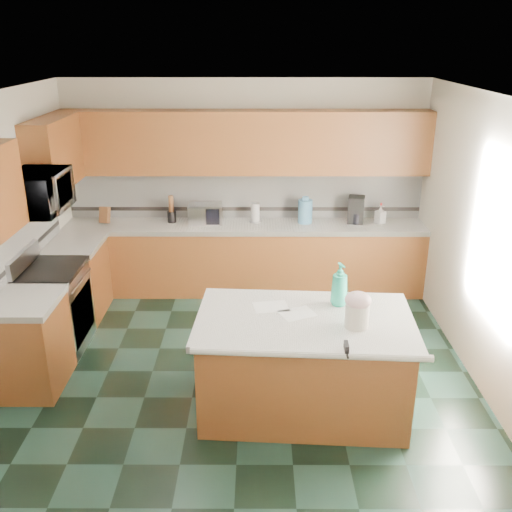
{
  "coord_description": "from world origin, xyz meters",
  "views": [
    {
      "loc": [
        0.17,
        -4.96,
        3.18
      ],
      "look_at": [
        0.15,
        0.35,
        1.12
      ],
      "focal_mm": 40.0,
      "sensor_mm": 36.0,
      "label": 1
    }
  ],
  "objects_px": {
    "island_top": "(305,321)",
    "soap_bottle_island": "(340,284)",
    "treat_jar": "(357,315)",
    "knife_block": "(105,215)",
    "coffee_maker": "(356,210)",
    "island_base": "(303,367)",
    "toaster_oven": "(205,214)"
  },
  "relations": [
    {
      "from": "island_base",
      "to": "soap_bottle_island",
      "type": "distance_m",
      "value": 0.8
    },
    {
      "from": "treat_jar",
      "to": "soap_bottle_island",
      "type": "bearing_deg",
      "value": 100.42
    },
    {
      "from": "soap_bottle_island",
      "to": "toaster_oven",
      "type": "height_order",
      "value": "soap_bottle_island"
    },
    {
      "from": "treat_jar",
      "to": "knife_block",
      "type": "relative_size",
      "value": 1.0
    },
    {
      "from": "island_top",
      "to": "coffee_maker",
      "type": "relative_size",
      "value": 5.47
    },
    {
      "from": "toaster_oven",
      "to": "coffee_maker",
      "type": "relative_size",
      "value": 1.25
    },
    {
      "from": "treat_jar",
      "to": "knife_block",
      "type": "xyz_separation_m",
      "value": [
        -2.79,
        2.8,
        0.0
      ]
    },
    {
      "from": "island_base",
      "to": "coffee_maker",
      "type": "relative_size",
      "value": 5.17
    },
    {
      "from": "soap_bottle_island",
      "to": "coffee_maker",
      "type": "height_order",
      "value": "soap_bottle_island"
    },
    {
      "from": "treat_jar",
      "to": "coffee_maker",
      "type": "relative_size",
      "value": 0.61
    },
    {
      "from": "coffee_maker",
      "to": "island_top",
      "type": "bearing_deg",
      "value": -95.69
    },
    {
      "from": "island_top",
      "to": "toaster_oven",
      "type": "xyz_separation_m",
      "value": [
        -1.08,
        2.65,
        0.15
      ]
    },
    {
      "from": "island_top",
      "to": "treat_jar",
      "type": "distance_m",
      "value": 0.46
    },
    {
      "from": "island_base",
      "to": "toaster_oven",
      "type": "distance_m",
      "value": 2.93
    },
    {
      "from": "island_base",
      "to": "treat_jar",
      "type": "distance_m",
      "value": 0.74
    },
    {
      "from": "island_top",
      "to": "soap_bottle_island",
      "type": "distance_m",
      "value": 0.47
    },
    {
      "from": "toaster_oven",
      "to": "coffee_maker",
      "type": "height_order",
      "value": "coffee_maker"
    },
    {
      "from": "soap_bottle_island",
      "to": "toaster_oven",
      "type": "relative_size",
      "value": 0.93
    },
    {
      "from": "treat_jar",
      "to": "coffee_maker",
      "type": "bearing_deg",
      "value": 78.94
    },
    {
      "from": "island_top",
      "to": "coffee_maker",
      "type": "xyz_separation_m",
      "value": [
        0.86,
        2.68,
        0.2
      ]
    },
    {
      "from": "island_base",
      "to": "treat_jar",
      "type": "relative_size",
      "value": 8.44
    },
    {
      "from": "knife_block",
      "to": "toaster_oven",
      "type": "bearing_deg",
      "value": 8.64
    },
    {
      "from": "island_top",
      "to": "soap_bottle_island",
      "type": "bearing_deg",
      "value": 42.63
    },
    {
      "from": "island_base",
      "to": "island_top",
      "type": "xyz_separation_m",
      "value": [
        -0.0,
        0.0,
        0.46
      ]
    },
    {
      "from": "island_top",
      "to": "toaster_oven",
      "type": "distance_m",
      "value": 2.87
    },
    {
      "from": "island_base",
      "to": "coffee_maker",
      "type": "height_order",
      "value": "coffee_maker"
    },
    {
      "from": "treat_jar",
      "to": "knife_block",
      "type": "height_order",
      "value": "knife_block"
    },
    {
      "from": "island_top",
      "to": "coffee_maker",
      "type": "height_order",
      "value": "coffee_maker"
    },
    {
      "from": "island_top",
      "to": "coffee_maker",
      "type": "distance_m",
      "value": 2.82
    },
    {
      "from": "island_top",
      "to": "soap_bottle_island",
      "type": "xyz_separation_m",
      "value": [
        0.32,
        0.26,
        0.23
      ]
    },
    {
      "from": "island_top",
      "to": "treat_jar",
      "type": "bearing_deg",
      "value": -16.8
    },
    {
      "from": "toaster_oven",
      "to": "island_top",
      "type": "bearing_deg",
      "value": -71.15
    }
  ]
}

